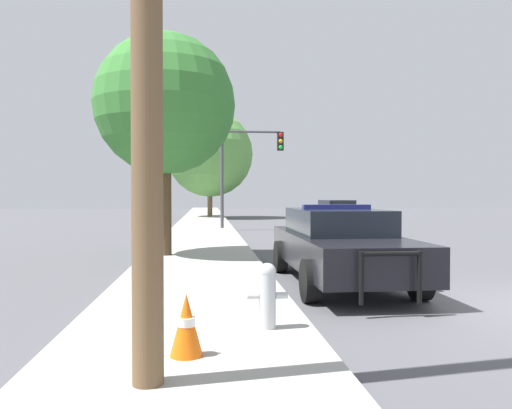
{
  "coord_description": "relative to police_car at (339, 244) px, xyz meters",
  "views": [
    {
      "loc": [
        -4.9,
        -7.08,
        1.73
      ],
      "look_at": [
        -2.18,
        20.42,
        1.19
      ],
      "focal_mm": 35.0,
      "sensor_mm": 36.0,
      "label": 1
    }
  ],
  "objects": [
    {
      "name": "tree_sidewalk_near",
      "position": [
        -3.66,
        3.93,
        3.34
      ],
      "size": [
        3.72,
        3.72,
        5.87
      ],
      "color": "#4C3823",
      "rests_on": "sidewalk_left"
    },
    {
      "name": "car_background_oncoming",
      "position": [
        4.81,
        18.14,
        -0.03
      ],
      "size": [
        2.18,
        4.45,
        1.43
      ],
      "rotation": [
        0.0,
        0.0,
        3.2
      ],
      "color": "slate",
      "rests_on": "ground_plane"
    },
    {
      "name": "traffic_cone",
      "position": [
        -2.77,
        -4.51,
        -0.34
      ],
      "size": [
        0.33,
        0.33,
        0.62
      ],
      "color": "orange",
      "rests_on": "sidewalk_left"
    },
    {
      "name": "fire_hydrant",
      "position": [
        -1.84,
        -3.57,
        -0.23
      ],
      "size": [
        0.49,
        0.21,
        0.79
      ],
      "color": "#B7BCC1",
      "rests_on": "sidewalk_left"
    },
    {
      "name": "sidewalk_left",
      "position": [
        -2.76,
        -2.4,
        -0.71
      ],
      "size": [
        3.0,
        110.0,
        0.13
      ],
      "color": "#A3A099",
      "rests_on": "ground_plane"
    },
    {
      "name": "traffic_light",
      "position": [
        -0.6,
        14.63,
        2.73
      ],
      "size": [
        3.08,
        0.35,
        4.81
      ],
      "color": "#424247",
      "rests_on": "sidewalk_left"
    },
    {
      "name": "police_car",
      "position": [
        0.0,
        0.0,
        0.0
      ],
      "size": [
        2.08,
        5.26,
        1.54
      ],
      "rotation": [
        0.0,
        0.0,
        3.14
      ],
      "color": "black",
      "rests_on": "ground_plane"
    },
    {
      "name": "tree_sidewalk_far",
      "position": [
        -2.33,
        27.47,
        3.98
      ],
      "size": [
        6.35,
        6.35,
        7.8
      ],
      "color": "brown",
      "rests_on": "sidewalk_left"
    }
  ]
}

